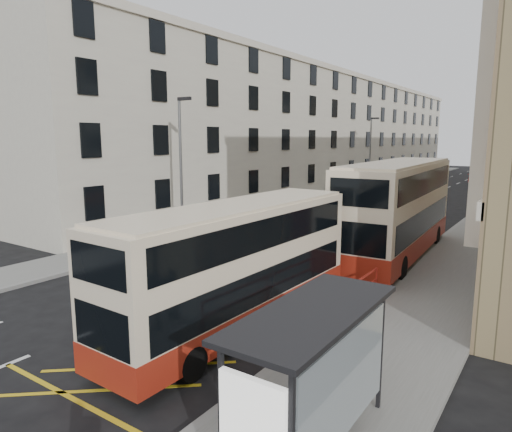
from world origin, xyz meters
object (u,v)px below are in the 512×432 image
Objects in this scene: car_silver at (403,180)px; car_dark at (430,174)px; bus_shelter at (310,357)px; street_lamp_near at (181,161)px; street_lamp_far at (371,150)px; double_decker_rear at (398,209)px; double_decker_front at (238,266)px; pedestrian_far at (356,345)px; car_red at (481,178)px; white_van at (375,191)px.

car_silver is 1.05× the size of car_dark.
car_dark is at bearing 101.77° from bus_shelter.
street_lamp_near is 30.00m from street_lamp_far.
street_lamp_far reaches higher than car_silver.
car_silver is at bearing -97.84° from car_dark.
street_lamp_far reaches higher than double_decker_rear.
pedestrian_far is at bearing -11.61° from double_decker_front.
street_lamp_far is 20.19m from car_red.
bus_shelter reaches higher than pedestrian_far.
bus_shelter is 1.08× the size of car_dark.
car_dark is at bearing 87.09° from street_lamp_far.
double_decker_front is 2.04× the size of car_red.
street_lamp_near is at bearing 142.21° from double_decker_front.
white_van is 1.01× the size of car_red.
bus_shelter is 39.98m from white_van.
double_decker_front is 61.45m from car_dark.
car_dark is (-13.54, 65.02, -1.49)m from bus_shelter.
pedestrian_far is at bearing -77.92° from car_silver.
double_decker_front is 4.51m from pedestrian_far.
car_silver is (1.15, 38.76, -3.94)m from street_lamp_near.
street_lamp_near reaches higher than car_dark.
double_decker_rear is at bearing -65.94° from white_van.
car_red is at bearing -40.42° from car_dark.
double_decker_rear reaches higher than car_red.
car_dark is 0.80× the size of car_red.
car_silver is at bearing 102.12° from double_decker_front.
bus_shelter is at bearing 106.04° from car_red.
street_lamp_near is (-14.69, 12.39, 2.50)m from bus_shelter.
double_decker_front reaches higher than car_dark.
double_decker_front is at bearing -99.39° from double_decker_rear.
car_red is at bearing 90.58° from double_decker_rear.
bus_shelter is at bearing 121.89° from pedestrian_far.
white_van is at bearing -46.38° from pedestrian_far.
car_silver reaches higher than white_van.
car_silver is at bearing 96.47° from white_van.
street_lamp_far is at bearing 74.18° from car_red.
double_decker_front is 2.02× the size of white_van.
car_dark is (-10.19, 49.28, -1.79)m from double_decker_rear.
car_red is (-2.59, 44.42, -1.72)m from double_decker_rear.
double_decker_rear is 50.36m from car_dark.
street_lamp_near and street_lamp_far have the same top height.
pedestrian_far is at bearing 105.94° from car_red.
double_decker_rear is at bearing 102.03° from bus_shelter.
street_lamp_far reaches higher than double_decker_front.
bus_shelter is 0.53× the size of street_lamp_far.
street_lamp_near reaches higher than white_van.
double_decker_rear is at bearing 84.80° from double_decker_front.
car_red reaches higher than car_dark.
double_decker_rear is 24.08m from white_van.
car_silver is (1.15, 8.76, -3.94)m from street_lamp_far.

